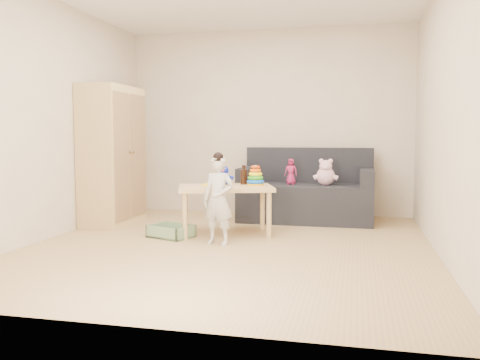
% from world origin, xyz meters
% --- Properties ---
extents(room, '(4.50, 4.50, 4.50)m').
position_xyz_m(room, '(0.00, 0.00, 1.30)').
color(room, tan).
rests_on(room, ground).
extents(wardrobe, '(0.48, 0.96, 1.72)m').
position_xyz_m(wardrobe, '(-1.75, 0.94, 0.86)').
color(wardrobe, '#DBBB78').
rests_on(wardrobe, ground).
extents(sofa, '(1.72, 0.87, 0.48)m').
position_xyz_m(sofa, '(0.60, 1.71, 0.24)').
color(sofa, black).
rests_on(sofa, ground).
extents(play_table, '(1.20, 0.95, 0.55)m').
position_xyz_m(play_table, '(-0.19, 0.59, 0.27)').
color(play_table, '#E9C37F').
rests_on(play_table, ground).
extents(storage_bin, '(0.54, 0.47, 0.13)m').
position_xyz_m(storage_bin, '(-0.74, 0.29, 0.07)').
color(storage_bin, gray).
rests_on(storage_bin, ground).
extents(toddler, '(0.37, 0.28, 0.90)m').
position_xyz_m(toddler, '(-0.13, 0.05, 0.45)').
color(toddler, beige).
rests_on(toddler, ground).
extents(pink_bear, '(0.28, 0.25, 0.29)m').
position_xyz_m(pink_bear, '(0.86, 1.65, 0.62)').
color(pink_bear, '#FFBBCC').
rests_on(pink_bear, sofa).
extents(doll, '(0.17, 0.12, 0.33)m').
position_xyz_m(doll, '(0.41, 1.62, 0.65)').
color(doll, '#AC2053').
rests_on(doll, sofa).
extents(ring_stacker, '(0.20, 0.20, 0.23)m').
position_xyz_m(ring_stacker, '(0.12, 0.73, 0.64)').
color(ring_stacker, '#FFAE0D').
rests_on(ring_stacker, play_table).
extents(brown_bottle, '(0.08, 0.08, 0.22)m').
position_xyz_m(brown_bottle, '(-0.04, 0.84, 0.64)').
color(brown_bottle, black).
rests_on(brown_bottle, play_table).
extents(blue_plush, '(0.22, 0.19, 0.22)m').
position_xyz_m(blue_plush, '(-0.25, 0.76, 0.66)').
color(blue_plush, '#182ADF').
rests_on(blue_plush, play_table).
extents(wooden_figure, '(0.06, 0.06, 0.12)m').
position_xyz_m(wooden_figure, '(-0.28, 0.54, 0.61)').
color(wooden_figure, '#5F2A1D').
rests_on(wooden_figure, play_table).
extents(yellow_book, '(0.23, 0.23, 0.02)m').
position_xyz_m(yellow_book, '(-0.35, 0.64, 0.56)').
color(yellow_book, yellow).
rests_on(yellow_book, play_table).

